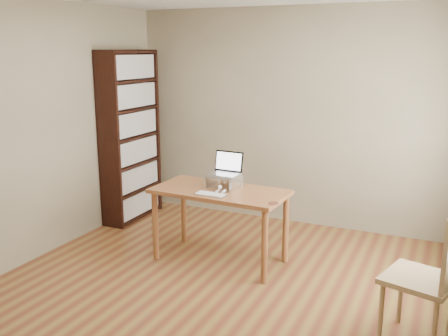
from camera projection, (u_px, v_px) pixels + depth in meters
room at (210, 152)px, 4.01m from camera, size 4.04×4.54×2.64m
bookshelf at (131, 136)px, 6.19m from camera, size 0.30×0.90×2.10m
desk at (220, 200)px, 4.96m from camera, size 1.35×0.72×0.75m
laptop_stand at (223, 180)px, 4.99m from camera, size 0.32×0.25×0.13m
laptop at (226, 168)px, 5.01m from camera, size 0.32×0.27×0.22m
keyboard at (211, 195)px, 4.73m from camera, size 0.31×0.14×0.02m
coaster at (273, 203)px, 4.49m from camera, size 0.09×0.09×0.01m
cat at (228, 182)px, 5.00m from camera, size 0.23×0.47×0.13m
chair at (433, 272)px, 3.52m from camera, size 0.57×0.57×1.05m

